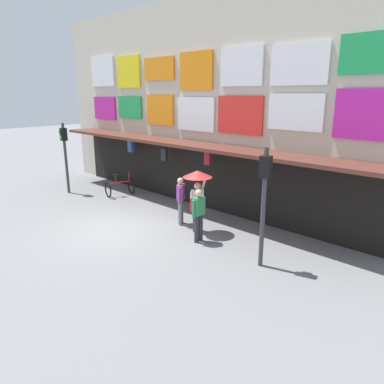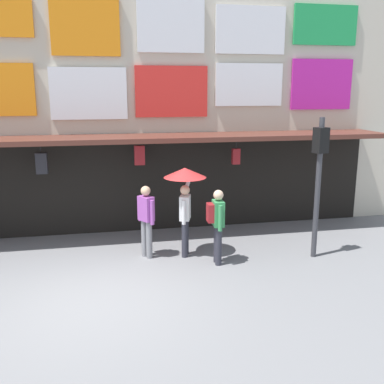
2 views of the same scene
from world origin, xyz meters
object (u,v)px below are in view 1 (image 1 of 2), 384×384
at_px(pedestrian_in_white, 181,198).
at_px(pedestrian_in_red, 198,211).
at_px(traffic_light_near, 64,147).
at_px(pedestrian_with_umbrella, 197,184).
at_px(traffic_light_far, 264,189).
at_px(bicycle_parked, 120,187).

height_order(pedestrian_in_white, pedestrian_in_red, same).
height_order(traffic_light_near, pedestrian_with_umbrella, traffic_light_near).
relative_size(traffic_light_far, pedestrian_in_white, 1.90).
bearing_deg(bicycle_parked, traffic_light_near, -146.92).
height_order(bicycle_parked, pedestrian_with_umbrella, pedestrian_with_umbrella).
distance_m(pedestrian_in_white, pedestrian_with_umbrella, 1.13).
bearing_deg(traffic_light_far, pedestrian_in_red, 179.61).
bearing_deg(pedestrian_in_white, bicycle_parked, 171.93).
bearing_deg(pedestrian_in_red, pedestrian_in_white, 154.68).
xyz_separation_m(traffic_light_far, pedestrian_with_umbrella, (-2.91, 0.62, -0.50)).
distance_m(traffic_light_near, traffic_light_far, 10.50).
relative_size(traffic_light_far, pedestrian_in_red, 1.90).
xyz_separation_m(traffic_light_near, traffic_light_far, (10.50, 0.02, 0.00)).
height_order(traffic_light_far, pedestrian_in_white, traffic_light_far).
bearing_deg(pedestrian_in_red, bicycle_parked, 167.46).
relative_size(traffic_light_far, pedestrian_with_umbrella, 1.54).
relative_size(traffic_light_near, pedestrian_in_white, 1.90).
bearing_deg(bicycle_parked, pedestrian_with_umbrella, -7.73).
distance_m(traffic_light_near, pedestrian_with_umbrella, 7.64).
distance_m(traffic_light_near, pedestrian_in_red, 8.27).
relative_size(pedestrian_in_white, pedestrian_with_umbrella, 0.81).
relative_size(traffic_light_near, pedestrian_with_umbrella, 1.54).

